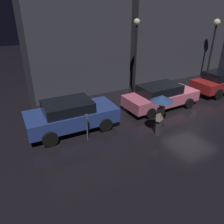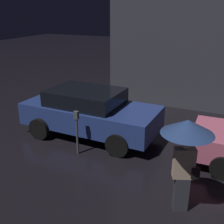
% 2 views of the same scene
% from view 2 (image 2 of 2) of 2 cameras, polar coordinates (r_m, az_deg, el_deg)
% --- Properties ---
extents(parked_car_blue, '(4.32, 2.06, 1.50)m').
position_cam_2_polar(parked_car_blue, '(8.89, -4.56, 0.09)').
color(parked_car_blue, navy).
rests_on(parked_car_blue, ground).
extents(pedestrian_with_umbrella, '(1.00, 1.00, 1.98)m').
position_cam_2_polar(pedestrian_with_umbrella, '(5.44, 14.89, -5.65)').
color(pedestrian_with_umbrella, '#383842').
rests_on(pedestrian_with_umbrella, ground).
extents(parking_meter, '(0.12, 0.10, 1.28)m').
position_cam_2_polar(parking_meter, '(7.74, -7.15, -3.25)').
color(parking_meter, '#4C5154').
rests_on(parking_meter, ground).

